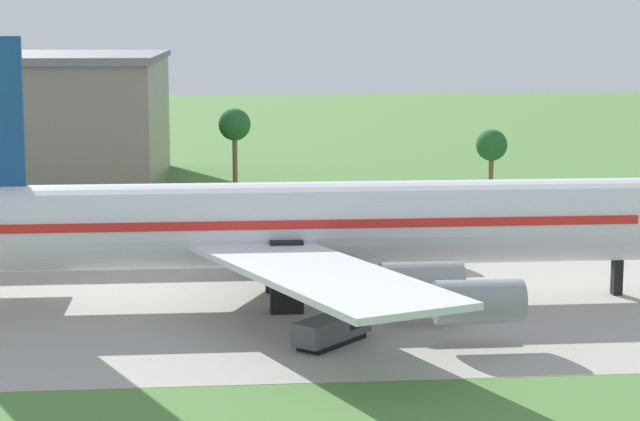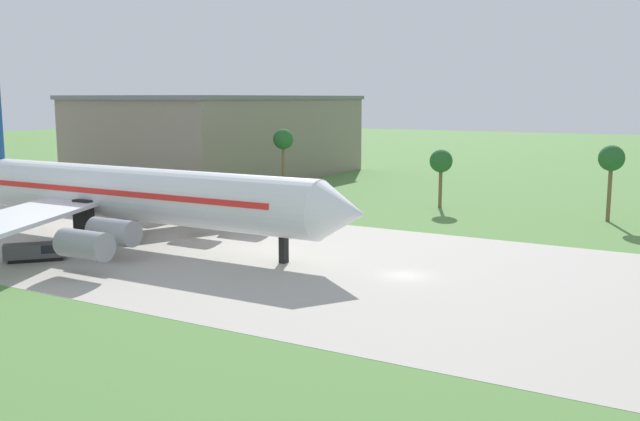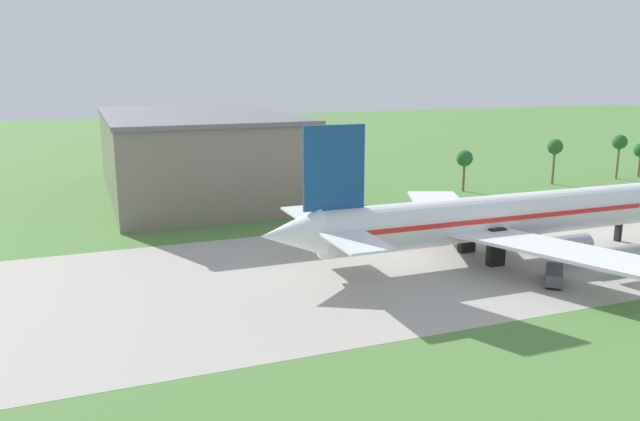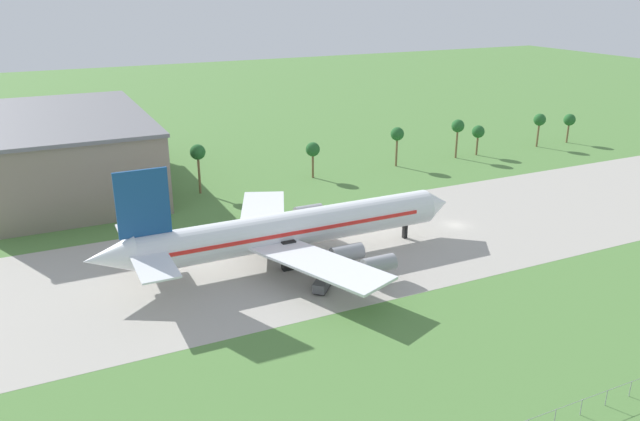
% 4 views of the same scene
% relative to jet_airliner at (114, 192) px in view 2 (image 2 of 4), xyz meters
% --- Properties ---
extents(ground_plane, '(600.00, 600.00, 0.00)m').
position_rel_jet_airliner_xyz_m(ground_plane, '(37.64, 1.33, -5.90)').
color(ground_plane, '#517F3D').
extents(taxiway_strip, '(320.00, 44.00, 0.02)m').
position_rel_jet_airliner_xyz_m(taxiway_strip, '(37.64, 1.33, -5.89)').
color(taxiway_strip, '#A8A399').
rests_on(taxiway_strip, ground_plane).
extents(jet_airliner, '(68.08, 51.64, 19.91)m').
position_rel_jet_airliner_xyz_m(jet_airliner, '(0.00, 0.00, 0.00)').
color(jet_airliner, white).
rests_on(jet_airliner, ground_plane).
extents(baggage_tug, '(5.68, 6.03, 1.90)m').
position_rel_jet_airliner_xyz_m(baggage_tug, '(1.05, -12.17, -4.85)').
color(baggage_tug, black).
rests_on(baggage_tug, ground_plane).
extents(terminal_building, '(36.72, 61.20, 17.66)m').
position_rel_jet_airliner_xyz_m(terminal_building, '(-31.01, 62.92, 2.94)').
color(terminal_building, slate).
rests_on(terminal_building, ground_plane).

